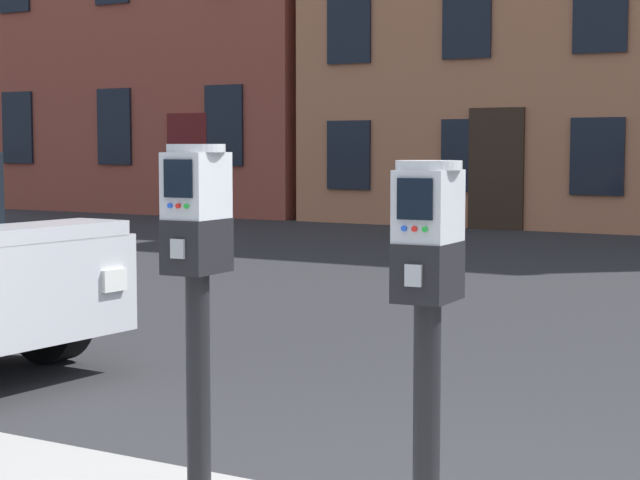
% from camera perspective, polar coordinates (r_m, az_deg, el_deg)
% --- Properties ---
extents(parking_meter_near_kerb, '(0.23, 0.26, 1.34)m').
position_cam_1_polar(parking_meter_near_kerb, '(4.08, -6.39, -0.88)').
color(parking_meter_near_kerb, black).
rests_on(parking_meter_near_kerb, sidewalk_slab).
extents(parking_meter_twin_adjacent, '(0.23, 0.26, 1.28)m').
position_cam_1_polar(parking_meter_twin_adjacent, '(3.60, 5.60, -2.24)').
color(parking_meter_twin_adjacent, black).
rests_on(parking_meter_twin_adjacent, sidewalk_slab).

